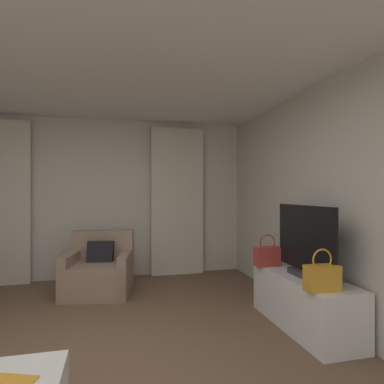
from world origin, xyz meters
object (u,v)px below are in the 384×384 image
object	(u,v)px
tv_console	(303,302)
tv_flatscreen	(305,243)
armchair	(99,273)
handbag_secondary	(322,277)
handbag_primary	(268,255)

from	to	relation	value
tv_console	tv_flatscreen	xyz separation A→B (m)	(0.00, -0.03, 0.61)
armchair	handbag_secondary	bearing A→B (deg)	-47.52
tv_flatscreen	handbag_primary	bearing A→B (deg)	106.71
armchair	tv_flatscreen	bearing A→B (deg)	-38.90
tv_flatscreen	handbag_secondary	xyz separation A→B (m)	(-0.13, -0.46, -0.22)
handbag_primary	handbag_secondary	world-z (taller)	same
handbag_primary	armchair	bearing A→B (deg)	148.78
handbag_primary	tv_flatscreen	bearing A→B (deg)	-73.29
tv_flatscreen	handbag_secondary	world-z (taller)	tv_flatscreen
tv_console	handbag_primary	xyz separation A→B (m)	(-0.16, 0.49, 0.39)
handbag_primary	handbag_secondary	bearing A→B (deg)	-88.61
tv_console	handbag_primary	distance (m)	0.65
tv_flatscreen	handbag_primary	size ratio (longest dim) A/B	2.59
armchair	handbag_secondary	world-z (taller)	handbag_secondary
armchair	tv_console	bearing A→B (deg)	-38.45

